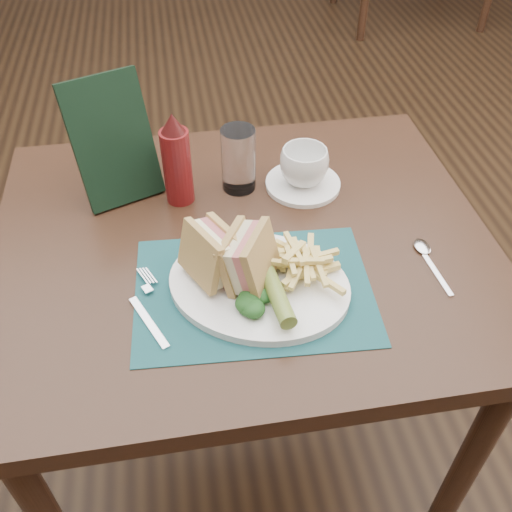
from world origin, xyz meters
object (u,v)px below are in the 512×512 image
Objects in this scene: plate at (259,285)px; drinking_glass at (239,160)px; sandwich_half_b at (236,254)px; table_main at (246,361)px; coffee_cup at (304,166)px; placemat at (254,290)px; saucer at (303,184)px; ketchup_bottle at (176,159)px; check_presenter at (113,141)px; sandwich_half_a at (200,259)px.

plate is 2.31× the size of drinking_glass.
sandwich_half_b is 0.27m from drinking_glass.
table_main is at bearing 118.12° from plate.
drinking_glass is (-0.13, 0.02, 0.02)m from coffee_cup.
coffee_cup is at bearing 85.60° from sandwich_half_b.
drinking_glass is at bearing 84.36° from table_main.
saucer reaches higher than placemat.
coffee_cup is (0.17, 0.25, -0.02)m from sandwich_half_b.
ketchup_bottle is 0.12m from check_presenter.
placemat is 0.31m from coffee_cup.
plate is 0.30m from coffee_cup.
drinking_glass is at bearing 172.01° from coffee_cup.
sandwich_half_b is 0.31m from saucer.
plate is 0.30m from saucer.
placemat is 1.29× the size of plate.
check_presenter reaches higher than saucer.
table_main is 0.50m from ketchup_bottle.
table_main is 6.00× the size of saucer.
drinking_glass reaches higher than sandwich_half_a.
sandwich_half_a is 0.34m from coffee_cup.
check_presenter is at bearing 141.02° from table_main.
plate is 3.15× the size of coffee_cup.
saucer is 0.38m from check_presenter.
sandwich_half_b is at bearing -72.64° from ketchup_bottle.
sandwich_half_b is at bearing -124.04° from coffee_cup.
sandwich_half_b is at bearing -98.80° from drinking_glass.
ketchup_bottle reaches higher than drinking_glass.
sandwich_half_b is 0.77× the size of drinking_glass.
ketchup_bottle is (-0.02, 0.24, 0.03)m from sandwich_half_a.
plate is at bearing -116.78° from saucer.
plate is 1.24× the size of check_presenter.
sandwich_half_b is (-0.03, 0.02, 0.06)m from plate.
coffee_cup is 0.51× the size of ketchup_bottle.
drinking_glass is at bearing 41.88° from sandwich_half_a.
plate is 0.39m from check_presenter.
sandwich_half_a is 0.74× the size of drinking_glass.
saucer is at bearing 43.92° from table_main.
ketchup_bottle reaches higher than placemat.
saucer is 0.81× the size of ketchup_bottle.
check_presenter reaches higher than drinking_glass.
saucer is (0.14, 0.14, 0.38)m from table_main.
table_main is 0.43m from saucer.
coffee_cup is at bearing 0.00° from saucer.
ketchup_bottle reaches higher than table_main.
check_presenter is at bearing 87.15° from sandwich_half_a.
saucer is 0.14m from drinking_glass.
saucer is (0.17, 0.25, -0.06)m from sandwich_half_b.
placemat is 0.29m from drinking_glass.
saucer reaches higher than table_main.
ketchup_bottle reaches higher than sandwich_half_b.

